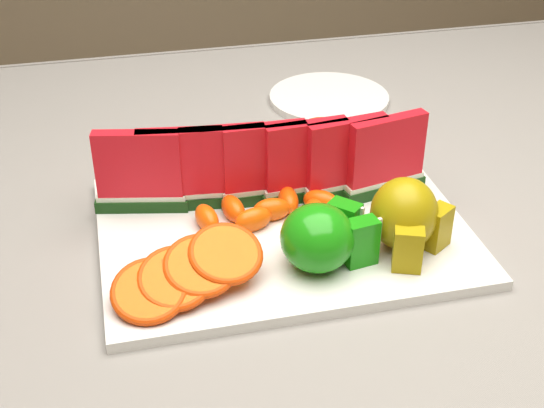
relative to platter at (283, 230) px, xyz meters
The scene contains 10 objects.
table 0.13m from the platter, 85.25° to the left, with size 1.40×0.90×0.75m.
tablecloth 0.09m from the platter, 85.25° to the left, with size 1.53×1.03×0.20m.
platter is the anchor object (origin of this frame).
apple_cluster 0.09m from the platter, 73.25° to the right, with size 0.11×0.10×0.07m.
pear_cluster 0.14m from the platter, 30.95° to the right, with size 0.09×0.09×0.08m.
side_plate 0.36m from the platter, 64.93° to the left, with size 0.23×0.23×0.01m.
watermelon_row 0.08m from the platter, 98.17° to the left, with size 0.39×0.07×0.10m.
orange_fan_front 0.15m from the platter, 142.27° to the right, with size 0.17×0.11×0.05m.
orange_fan_back 0.14m from the platter, 91.04° to the left, with size 0.29×0.11×0.05m.
tangerine_segments 0.03m from the platter, 123.38° to the left, with size 0.17×0.08×0.03m.
Camera 1 is at (-0.18, -0.75, 1.24)m, focal length 50.00 mm.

